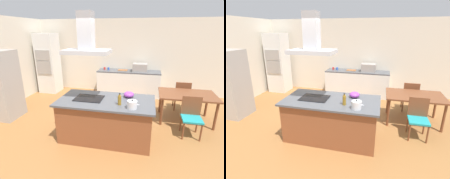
# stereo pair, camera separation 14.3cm
# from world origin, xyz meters

# --- Properties ---
(ground) EXTENTS (16.00, 16.00, 0.00)m
(ground) POSITION_xyz_m (0.00, 1.50, 0.00)
(ground) COLOR #936033
(wall_back) EXTENTS (7.20, 0.10, 2.70)m
(wall_back) POSITION_xyz_m (0.00, 3.25, 1.35)
(wall_back) COLOR beige
(wall_back) RESTS_ON ground
(wall_left) EXTENTS (0.10, 8.80, 2.70)m
(wall_left) POSITION_xyz_m (-3.45, 1.00, 1.35)
(wall_left) COLOR beige
(wall_left) RESTS_ON ground
(kitchen_island) EXTENTS (2.02, 1.03, 0.90)m
(kitchen_island) POSITION_xyz_m (0.00, 0.00, 0.45)
(kitchen_island) COLOR brown
(kitchen_island) RESTS_ON ground
(cooktop) EXTENTS (0.60, 0.44, 0.01)m
(cooktop) POSITION_xyz_m (-0.38, 0.00, 0.91)
(cooktop) COLOR black
(cooktop) RESTS_ON kitchen_island
(tea_kettle) EXTENTS (0.24, 0.19, 0.18)m
(tea_kettle) POSITION_xyz_m (0.58, -0.32, 0.98)
(tea_kettle) COLOR silver
(tea_kettle) RESTS_ON kitchen_island
(olive_oil_bottle) EXTENTS (0.07, 0.07, 0.24)m
(olive_oil_bottle) POSITION_xyz_m (0.32, -0.20, 1.00)
(olive_oil_bottle) COLOR olive
(olive_oil_bottle) RESTS_ON kitchen_island
(mixing_bowl) EXTENTS (0.22, 0.22, 0.12)m
(mixing_bowl) POSITION_xyz_m (0.45, 0.25, 0.96)
(mixing_bowl) COLOR purple
(mixing_bowl) RESTS_ON kitchen_island
(back_counter) EXTENTS (2.26, 0.62, 0.90)m
(back_counter) POSITION_xyz_m (0.14, 2.88, 0.45)
(back_counter) COLOR silver
(back_counter) RESTS_ON ground
(countertop_microwave) EXTENTS (0.50, 0.38, 0.28)m
(countertop_microwave) POSITION_xyz_m (0.53, 2.88, 1.04)
(countertop_microwave) COLOR #9E9993
(countertop_microwave) RESTS_ON back_counter
(coffee_mug_red) EXTENTS (0.08, 0.08, 0.09)m
(coffee_mug_red) POSITION_xyz_m (-0.77, 2.92, 0.95)
(coffee_mug_red) COLOR red
(coffee_mug_red) RESTS_ON back_counter
(coffee_mug_blue) EXTENTS (0.08, 0.08, 0.09)m
(coffee_mug_blue) POSITION_xyz_m (-0.62, 2.91, 0.95)
(coffee_mug_blue) COLOR #2D56B2
(coffee_mug_blue) RESTS_ON back_counter
(cutting_board) EXTENTS (0.34, 0.24, 0.02)m
(cutting_board) POSITION_xyz_m (-0.09, 2.93, 0.91)
(cutting_board) COLOR #995B33
(cutting_board) RESTS_ON back_counter
(wall_oven_stack) EXTENTS (0.70, 0.66, 2.20)m
(wall_oven_stack) POSITION_xyz_m (-2.90, 2.65, 1.10)
(wall_oven_stack) COLOR silver
(wall_oven_stack) RESTS_ON ground
(refrigerator) EXTENTS (0.80, 0.73, 1.82)m
(refrigerator) POSITION_xyz_m (-2.98, 0.40, 0.91)
(refrigerator) COLOR #9E9993
(refrigerator) RESTS_ON ground
(dining_table) EXTENTS (1.40, 0.90, 0.75)m
(dining_table) POSITION_xyz_m (1.84, 1.18, 0.67)
(dining_table) COLOR brown
(dining_table) RESTS_ON ground
(chair_facing_back_wall) EXTENTS (0.42, 0.42, 0.89)m
(chair_facing_back_wall) POSITION_xyz_m (1.84, 1.85, 0.51)
(chair_facing_back_wall) COLOR teal
(chair_facing_back_wall) RESTS_ON ground
(chair_facing_island) EXTENTS (0.42, 0.42, 0.89)m
(chair_facing_island) POSITION_xyz_m (1.84, 0.52, 0.51)
(chair_facing_island) COLOR teal
(chair_facing_island) RESTS_ON ground
(range_hood) EXTENTS (0.90, 0.55, 0.78)m
(range_hood) POSITION_xyz_m (-0.38, 0.00, 2.10)
(range_hood) COLOR #ADADB2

